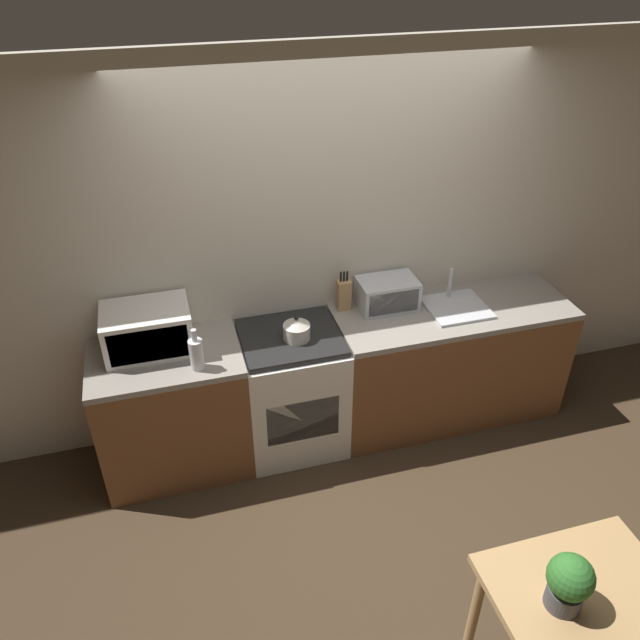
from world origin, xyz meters
name	(u,v)px	position (x,y,z in m)	size (l,w,h in m)	color
ground_plane	(372,498)	(0.00, 0.00, 0.00)	(16.00, 16.00, 0.00)	#3D2D1E
wall_back	(329,249)	(0.00, 1.02, 1.30)	(10.00, 0.06, 2.60)	beige
counter_left_run	(173,411)	(-1.15, 0.68, 0.45)	(0.93, 0.62, 0.90)	brown
counter_right_run	(447,361)	(0.80, 0.68, 0.45)	(1.65, 0.62, 0.90)	brown
stove_range	(292,390)	(-0.36, 0.68, 0.45)	(0.66, 0.62, 0.90)	silver
kettle	(297,329)	(-0.32, 0.63, 0.97)	(0.17, 0.17, 0.17)	beige
microwave	(147,329)	(-1.23, 0.78, 1.04)	(0.53, 0.37, 0.28)	silver
bottle	(196,354)	(-0.96, 0.49, 1.01)	(0.08, 0.08, 0.27)	silver
knife_block	(344,294)	(0.07, 0.90, 1.01)	(0.09, 0.08, 0.28)	tan
toaster_oven	(387,294)	(0.36, 0.83, 1.00)	(0.40, 0.26, 0.20)	silver
sink_basin	(456,306)	(0.81, 0.68, 0.92)	(0.41, 0.38, 0.24)	silver
dining_table	(579,607)	(0.47, -1.32, 0.62)	(0.80, 0.61, 0.74)	tan
potted_plant	(569,582)	(0.33, -1.34, 0.89)	(0.19, 0.19, 0.28)	#424247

